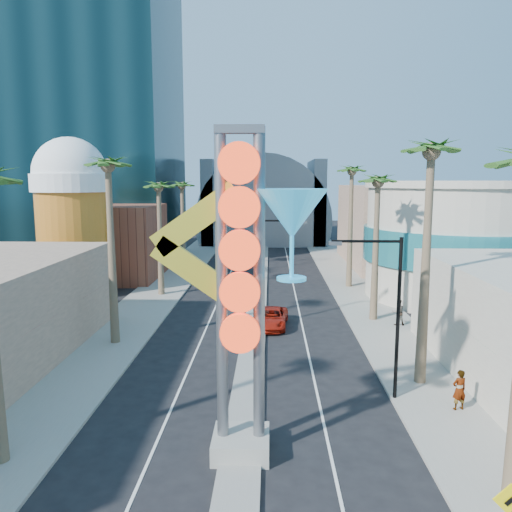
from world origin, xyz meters
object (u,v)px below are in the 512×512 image
(red_pickup, at_px, (271,318))
(pedestrian_a, at_px, (459,390))
(pedestrian_b, at_px, (398,312))
(neon_sign, at_px, (262,270))

(red_pickup, height_order, pedestrian_a, pedestrian_a)
(red_pickup, relative_size, pedestrian_b, 2.54)
(pedestrian_b, bearing_deg, red_pickup, 1.22)
(pedestrian_a, relative_size, pedestrian_b, 0.99)
(neon_sign, bearing_deg, pedestrian_a, 23.02)
(red_pickup, distance_m, pedestrian_a, 15.92)
(red_pickup, xyz_separation_m, pedestrian_a, (8.61, -13.39, 0.42))
(neon_sign, relative_size, pedestrian_a, 6.59)
(neon_sign, distance_m, red_pickup, 18.44)
(pedestrian_a, xyz_separation_m, pedestrian_b, (0.65, 13.64, 0.01))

